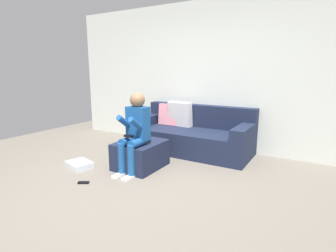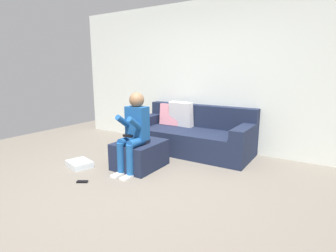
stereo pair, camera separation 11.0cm
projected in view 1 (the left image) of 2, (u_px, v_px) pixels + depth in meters
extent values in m
plane|color=#6B6359|center=(125.00, 193.00, 3.20)|extent=(7.68, 7.68, 0.00)
cube|color=silver|center=(205.00, 76.00, 4.94)|extent=(5.91, 0.10, 2.66)
cube|color=#192138|center=(191.00, 141.00, 4.76)|extent=(2.09, 0.92, 0.41)
cube|color=#192138|center=(200.00, 116.00, 4.98)|extent=(2.09, 0.20, 0.40)
cube|color=#192138|center=(148.00, 120.00, 5.16)|extent=(0.22, 0.92, 0.17)
cube|color=#192138|center=(245.00, 131.00, 4.23)|extent=(0.22, 0.92, 0.17)
cube|color=pink|center=(169.00, 114.00, 5.13)|extent=(0.40, 0.15, 0.41)
cube|color=white|center=(180.00, 114.00, 4.99)|extent=(0.47, 0.21, 0.47)
cube|color=#192138|center=(141.00, 155.00, 4.01)|extent=(0.60, 0.72, 0.39)
cube|color=#194C8C|center=(138.00, 123.00, 3.81)|extent=(0.30, 0.19, 0.48)
sphere|color=#8C6647|center=(137.00, 100.00, 3.74)|extent=(0.21, 0.21, 0.21)
cylinder|color=#194C8C|center=(128.00, 141.00, 3.78)|extent=(0.12, 0.28, 0.12)
cylinder|color=#194C8C|center=(122.00, 158.00, 3.71)|extent=(0.10, 0.10, 0.42)
cube|color=white|center=(119.00, 175.00, 3.70)|extent=(0.10, 0.22, 0.03)
cylinder|color=#194C8C|center=(126.00, 123.00, 3.75)|extent=(0.08, 0.36, 0.28)
cylinder|color=#194C8C|center=(137.00, 143.00, 3.70)|extent=(0.12, 0.28, 0.12)
cylinder|color=#194C8C|center=(131.00, 160.00, 3.62)|extent=(0.10, 0.10, 0.42)
cube|color=white|center=(129.00, 177.00, 3.62)|extent=(0.10, 0.22, 0.03)
cylinder|color=#194C8C|center=(138.00, 126.00, 3.64)|extent=(0.08, 0.37, 0.29)
cube|color=black|center=(129.00, 136.00, 3.66)|extent=(0.14, 0.06, 0.03)
cube|color=silver|center=(79.00, 165.00, 4.02)|extent=(0.44, 0.39, 0.09)
cube|color=black|center=(84.00, 183.00, 3.46)|extent=(0.15, 0.12, 0.02)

